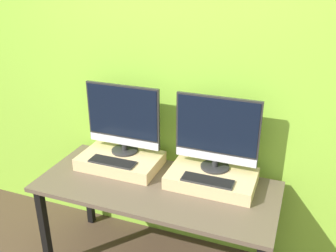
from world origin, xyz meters
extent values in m
cube|color=#8CC638|center=(0.00, 0.77, 1.30)|extent=(8.00, 0.04, 2.60)
cube|color=brown|center=(0.00, 0.35, 0.69)|extent=(1.60, 0.70, 0.03)
cube|color=black|center=(-0.74, 0.06, 0.34)|extent=(0.05, 0.05, 0.68)
cube|color=black|center=(-0.74, 0.64, 0.34)|extent=(0.05, 0.05, 0.68)
cube|color=black|center=(0.74, 0.64, 0.34)|extent=(0.05, 0.05, 0.68)
cube|color=#D6B77F|center=(-0.34, 0.49, 0.75)|extent=(0.58, 0.36, 0.09)
cylinder|color=#282828|center=(-0.34, 0.56, 0.80)|extent=(0.20, 0.20, 0.01)
cylinder|color=#282828|center=(-0.34, 0.56, 0.83)|extent=(0.04, 0.04, 0.04)
cube|color=#282828|center=(-0.34, 0.56, 1.08)|extent=(0.56, 0.02, 0.45)
cube|color=black|center=(-0.34, 0.55, 1.11)|extent=(0.53, 0.00, 0.37)
cube|color=silver|center=(-0.34, 0.55, 0.88)|extent=(0.55, 0.00, 0.06)
cube|color=#2D2D2D|center=(-0.34, 0.37, 0.80)|extent=(0.33, 0.11, 0.01)
cube|color=black|center=(-0.34, 0.37, 0.81)|extent=(0.32, 0.10, 0.00)
cube|color=#D6B77F|center=(0.34, 0.49, 0.75)|extent=(0.58, 0.36, 0.09)
cylinder|color=#282828|center=(0.34, 0.56, 0.80)|extent=(0.20, 0.20, 0.01)
cylinder|color=#282828|center=(0.34, 0.56, 0.83)|extent=(0.04, 0.04, 0.04)
cube|color=#282828|center=(0.34, 0.56, 1.08)|extent=(0.56, 0.02, 0.45)
cube|color=black|center=(0.34, 0.55, 1.11)|extent=(0.53, 0.00, 0.37)
cube|color=silver|center=(0.34, 0.55, 0.88)|extent=(0.55, 0.00, 0.06)
cube|color=#2D2D2D|center=(0.34, 0.37, 0.80)|extent=(0.33, 0.11, 0.01)
cube|color=black|center=(0.34, 0.37, 0.81)|extent=(0.32, 0.10, 0.00)
camera|label=1|loc=(0.84, -1.62, 2.06)|focal=40.00mm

